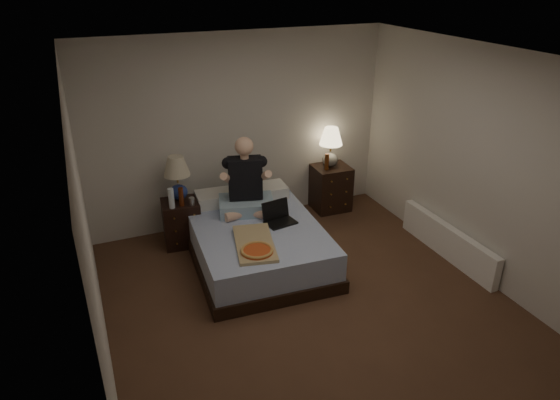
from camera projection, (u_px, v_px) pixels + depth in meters
name	position (u px, v px, depth m)	size (l,w,h in m)	color
floor	(314.00, 309.00, 5.12)	(4.00, 4.50, 0.00)	brown
ceiling	(323.00, 61.00, 4.05)	(4.00, 4.50, 0.00)	white
wall_back	(239.00, 131.00, 6.46)	(4.00, 2.50, 0.00)	silver
wall_front	(505.00, 362.00, 2.71)	(4.00, 2.50, 0.00)	silver
wall_left	(89.00, 242.00, 3.88)	(4.50, 2.50, 0.00)	silver
wall_right	(486.00, 168.00, 5.29)	(4.50, 2.50, 0.00)	silver
bed	(257.00, 243.00, 5.87)	(1.41, 1.88, 0.47)	#5D79BA
nightstand_left	(182.00, 223.00, 6.21)	(0.44, 0.40, 0.58)	black
nightstand_right	(331.00, 188.00, 7.10)	(0.50, 0.45, 0.64)	black
lamp_left	(177.00, 178.00, 6.05)	(0.32, 0.32, 0.56)	navy
lamp_right	(331.00, 147.00, 6.87)	(0.32, 0.32, 0.56)	gray
water_bottle	(171.00, 198.00, 5.89)	(0.07, 0.07, 0.25)	white
soda_can	(192.00, 201.00, 5.99)	(0.07, 0.07, 0.10)	#ABAAA6
beer_bottle_left	(181.00, 197.00, 5.95)	(0.06, 0.06, 0.23)	#54200C
beer_bottle_right	(327.00, 162.00, 6.82)	(0.06, 0.06, 0.23)	#5F2B0D
person	(245.00, 176.00, 5.90)	(0.66, 0.52, 0.93)	black
laptop	(281.00, 214.00, 5.77)	(0.34, 0.28, 0.24)	black
pizza_box	(257.00, 251.00, 5.17)	(0.40, 0.76, 0.08)	tan
radiator	(447.00, 242.00, 5.97)	(0.10, 1.60, 0.40)	white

